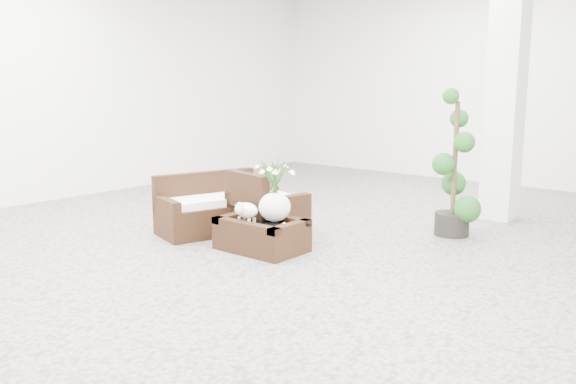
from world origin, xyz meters
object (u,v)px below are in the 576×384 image
Objects in this scene: topiary at (455,165)px; coffee_table at (262,236)px; armchair at (268,204)px; loveseat at (215,203)px.

coffee_table is at bearing -123.69° from topiary.
topiary is (1.60, 1.46, 0.45)m from armchair.
topiary is at bearing 56.31° from coffee_table.
topiary is at bearing -125.63° from armchair.
loveseat is 0.78× the size of topiary.
coffee_table is 2.40m from topiary.
armchair is (-0.32, 0.46, 0.23)m from coffee_table.
armchair is 0.47× the size of topiary.
topiary is at bearing -35.76° from loveseat.
topiary is (1.28, 1.92, 0.68)m from coffee_table.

